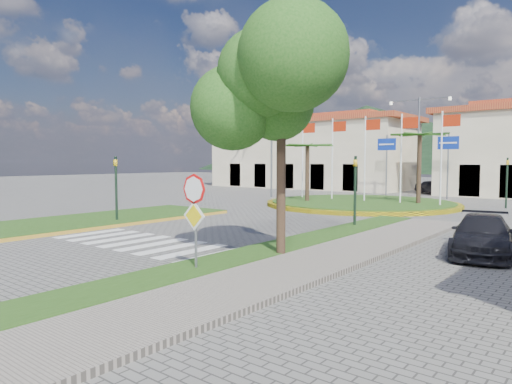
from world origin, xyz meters
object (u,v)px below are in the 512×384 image
Objects in this scene: white_van at (354,184)px; car_dark_a at (435,187)px; stop_sign at (195,207)px; roundabout_island at (361,203)px; deciduous_tree at (281,88)px; car_side_right at (482,235)px.

white_van reaches higher than car_dark_a.
car_dark_a is at bearing 97.39° from stop_sign.
stop_sign is at bearing -76.27° from roundabout_island.
roundabout_island is 1.87× the size of deciduous_tree.
car_side_right is at bearing 54.46° from stop_sign.
white_van is 1.30× the size of car_dark_a.
deciduous_tree is 7.89m from car_side_right.
car_dark_a is at bearing 99.42° from car_side_right.
roundabout_island is at bearing 118.34° from car_side_right.
roundabout_island is at bearing 107.91° from deciduous_tree.
deciduous_tree is at bearing -161.07° from white_van.
car_side_right is (5.31, 7.44, -1.16)m from stop_sign.
car_dark_a is 0.85× the size of car_side_right.
roundabout_island is 2.65× the size of white_van.
roundabout_island is 3.44× the size of car_dark_a.
deciduous_tree reaches higher than roundabout_island.
car_side_right is (10.21, -12.60, 0.46)m from roundabout_island.
car_side_right is (9.72, -26.59, 0.00)m from car_dark_a.
deciduous_tree is 1.42× the size of white_van.
deciduous_tree is at bearing -145.98° from car_dark_a.
stop_sign reaches higher than car_dark_a.
car_side_right is (4.71, 4.40, -4.55)m from deciduous_tree.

